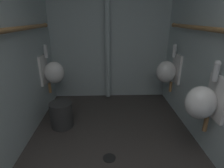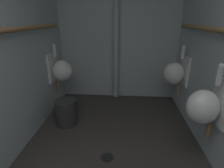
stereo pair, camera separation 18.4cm
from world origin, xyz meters
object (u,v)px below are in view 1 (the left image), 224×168
urinal_right_far (168,71)px  waste_bin (62,115)px  urinal_left_mid (53,72)px  urinal_right_mid (203,102)px  standpipe_back_wall (107,22)px  floor_drain (109,158)px

urinal_right_far → waste_bin: size_ratio=2.14×
urinal_left_mid → urinal_right_mid: same height
standpipe_back_wall → waste_bin: (-0.65, -0.92, -1.18)m
urinal_right_mid → standpipe_back_wall: standpipe_back_wall is taller
urinal_right_mid → floor_drain: (-0.93, -0.04, -0.64)m
urinal_left_mid → waste_bin: 0.70m
urinal_right_far → floor_drain: urinal_right_far is taller
urinal_left_mid → standpipe_back_wall: (0.84, 0.44, 0.71)m
urinal_left_mid → urinal_right_far: same height
waste_bin → urinal_left_mid: bearing=112.1°
urinal_left_mid → urinal_right_far: 1.76m
urinal_right_far → standpipe_back_wall: standpipe_back_wall is taller
urinal_right_mid → waste_bin: bearing=159.0°
standpipe_back_wall → floor_drain: bearing=-90.3°
urinal_right_mid → standpipe_back_wall: bearing=121.1°
urinal_right_far → floor_drain: bearing=-130.3°
urinal_right_mid → waste_bin: (-1.56, 0.60, -0.47)m
urinal_right_far → waste_bin: (-1.56, -0.46, -0.47)m
floor_drain → urinal_right_far: bearing=49.7°
urinal_left_mid → floor_drain: (0.83, -1.11, -0.64)m
standpipe_back_wall → urinal_right_mid: bearing=-58.9°
floor_drain → urinal_right_mid: bearing=2.2°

